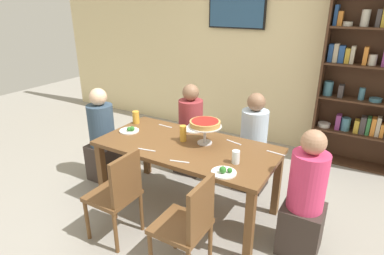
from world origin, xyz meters
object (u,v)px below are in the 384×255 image
(cutlery_fork_near, at_px, (179,161))
(cutlery_knife_far, at_px, (234,142))
(chair_near_left, at_px, (118,192))
(beer_glass_amber_tall, at_px, (183,133))
(bookshelf, at_px, (369,81))
(cutlery_knife_near, at_px, (276,153))
(television, at_px, (237,10))
(dining_table, at_px, (187,153))
(diner_head_west, at_px, (103,141))
(deep_dish_pizza_stand, at_px, (205,125))
(beer_glass_amber_short, at_px, (136,117))
(diner_head_east, at_px, (304,203))
(water_glass_clear_near, at_px, (236,157))
(cutlery_fork_far, at_px, (165,126))
(cutlery_spare_fork, at_px, (147,150))
(diner_far_right, at_px, (253,149))
(salad_plate_far_diner, at_px, (194,129))
(diner_far_left, at_px, (191,135))
(salad_plate_near_diner, at_px, (224,172))
(chair_near_right, at_px, (188,223))

(cutlery_fork_near, bearing_deg, cutlery_knife_far, 53.07)
(chair_near_left, xyz_separation_m, beer_glass_amber_tall, (0.21, 0.77, 0.34))
(bookshelf, xyz_separation_m, beer_glass_amber_tall, (-1.50, -1.95, -0.32))
(cutlery_knife_near, height_order, cutlery_knife_far, same)
(television, bearing_deg, dining_table, -78.23)
(diner_head_west, relative_size, deep_dish_pizza_stand, 3.45)
(television, height_order, beer_glass_amber_short, television)
(chair_near_left, height_order, cutlery_knife_near, chair_near_left)
(television, height_order, diner_head_east, television)
(beer_glass_amber_short, height_order, water_glass_clear_near, beer_glass_amber_short)
(diner_head_east, relative_size, cutlery_fork_far, 6.39)
(beer_glass_amber_tall, height_order, beer_glass_amber_short, beer_glass_amber_tall)
(water_glass_clear_near, bearing_deg, cutlery_knife_near, 56.15)
(cutlery_fork_near, relative_size, cutlery_spare_fork, 1.00)
(diner_far_right, xyz_separation_m, salad_plate_far_diner, (-0.56, -0.38, 0.26))
(diner_head_east, xyz_separation_m, water_glass_clear_near, (-0.61, -0.08, 0.31))
(bookshelf, xyz_separation_m, television, (-1.86, 0.10, 0.79))
(beer_glass_amber_tall, relative_size, cutlery_fork_near, 0.91)
(diner_head_west, distance_m, cutlery_fork_near, 1.40)
(television, height_order, cutlery_fork_near, television)
(cutlery_knife_far, bearing_deg, diner_head_west, 23.13)
(cutlery_fork_near, relative_size, cutlery_knife_far, 1.00)
(diner_head_west, distance_m, cutlery_spare_fork, 1.02)
(diner_far_right, xyz_separation_m, water_glass_clear_near, (0.15, -0.86, 0.31))
(cutlery_knife_near, xyz_separation_m, cutlery_knife_far, (-0.44, 0.03, 0.00))
(deep_dish_pizza_stand, relative_size, cutlery_knife_far, 1.85)
(diner_far_left, xyz_separation_m, deep_dish_pizza_stand, (0.52, -0.60, 0.45))
(diner_head_west, distance_m, salad_plate_near_diner, 1.82)
(chair_near_right, bearing_deg, cutlery_fork_near, 39.71)
(diner_far_left, distance_m, salad_plate_far_diner, 0.50)
(chair_near_right, bearing_deg, dining_table, 32.11)
(chair_near_right, distance_m, beer_glass_amber_tall, 1.04)
(chair_near_left, xyz_separation_m, water_glass_clear_near, (0.86, 0.59, 0.31))
(salad_plate_far_diner, bearing_deg, dining_table, -69.92)
(deep_dish_pizza_stand, bearing_deg, diner_far_left, 131.03)
(television, distance_m, diner_head_east, 3.04)
(bookshelf, xyz_separation_m, cutlery_spare_fork, (-1.68, -2.31, -0.40))
(deep_dish_pizza_stand, bearing_deg, salad_plate_near_diner, -46.64)
(diner_head_west, bearing_deg, dining_table, -1.12)
(bookshelf, distance_m, water_glass_clear_near, 2.31)
(diner_head_east, distance_m, beer_glass_amber_short, 2.04)
(cutlery_knife_far, bearing_deg, cutlery_fork_near, 82.11)
(diner_far_left, distance_m, deep_dish_pizza_stand, 0.91)
(cutlery_knife_near, bearing_deg, television, -49.50)
(diner_head_east, bearing_deg, diner_far_right, -46.02)
(chair_near_left, height_order, salad_plate_near_diner, chair_near_left)
(cutlery_knife_far, bearing_deg, cutlery_fork_far, 12.50)
(chair_near_left, relative_size, salad_plate_near_diner, 4.09)
(cutlery_knife_near, bearing_deg, beer_glass_amber_tall, 18.61)
(diner_far_right, height_order, deep_dish_pizza_stand, diner_far_right)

